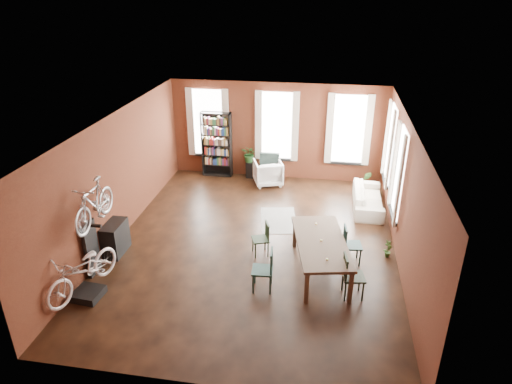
% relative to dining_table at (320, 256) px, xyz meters
% --- Properties ---
extents(room, '(9.00, 9.04, 3.22)m').
position_rel_dining_table_xyz_m(room, '(-1.43, 1.53, 1.73)').
color(room, black).
rests_on(room, ground).
extents(dining_table, '(1.53, 2.55, 0.81)m').
position_rel_dining_table_xyz_m(dining_table, '(0.00, 0.00, 0.00)').
color(dining_table, '#4F3D2F').
rests_on(dining_table, ground).
extents(dining_chair_a, '(0.48, 0.48, 0.97)m').
position_rel_dining_table_xyz_m(dining_chair_a, '(-1.20, -0.85, 0.08)').
color(dining_chair_a, '#1A3A37').
rests_on(dining_chair_a, ground).
extents(dining_chair_b, '(0.50, 0.50, 0.84)m').
position_rel_dining_table_xyz_m(dining_chair_b, '(-1.46, 0.51, 0.01)').
color(dining_chair_b, '#1C2F1B').
rests_on(dining_chair_b, ground).
extents(dining_chair_c, '(0.51, 0.51, 0.98)m').
position_rel_dining_table_xyz_m(dining_chair_c, '(0.72, -0.77, 0.08)').
color(dining_chair_c, black).
rests_on(dining_chair_c, ground).
extents(dining_chair_d, '(0.48, 0.48, 0.93)m').
position_rel_dining_table_xyz_m(dining_chair_d, '(0.72, 0.52, 0.06)').
color(dining_chair_d, '#163231').
rests_on(dining_chair_d, ground).
extents(bookshelf, '(1.00, 0.32, 2.20)m').
position_rel_dining_table_xyz_m(bookshelf, '(-3.68, 5.21, 0.69)').
color(bookshelf, black).
rests_on(bookshelf, ground).
extents(white_armchair, '(1.09, 1.05, 0.89)m').
position_rel_dining_table_xyz_m(white_armchair, '(-1.87, 4.74, 0.04)').
color(white_armchair, silver).
rests_on(white_armchair, ground).
extents(cream_sofa, '(0.61, 2.08, 0.81)m').
position_rel_dining_table_xyz_m(cream_sofa, '(1.27, 3.51, -0.00)').
color(cream_sofa, beige).
rests_on(cream_sofa, ground).
extents(striped_rug, '(1.22, 1.69, 0.01)m').
position_rel_dining_table_xyz_m(striped_rug, '(-1.22, 2.30, -0.40)').
color(striped_rug, black).
rests_on(striped_rug, ground).
extents(bike_trainer, '(0.61, 0.61, 0.16)m').
position_rel_dining_table_xyz_m(bike_trainer, '(-4.79, -1.75, -0.32)').
color(bike_trainer, black).
rests_on(bike_trainer, ground).
extents(bike_wall_rack, '(0.16, 0.60, 1.30)m').
position_rel_dining_table_xyz_m(bike_wall_rack, '(-5.08, -0.89, 0.24)').
color(bike_wall_rack, black).
rests_on(bike_wall_rack, ground).
extents(console_table, '(0.40, 0.80, 0.80)m').
position_rel_dining_table_xyz_m(console_table, '(-4.96, 0.01, -0.01)').
color(console_table, black).
rests_on(console_table, ground).
extents(plant_stand, '(0.29, 0.29, 0.54)m').
position_rel_dining_table_xyz_m(plant_stand, '(-2.53, 5.21, -0.14)').
color(plant_stand, black).
rests_on(plant_stand, ground).
extents(plant_by_sofa, '(0.39, 0.65, 0.28)m').
position_rel_dining_table_xyz_m(plant_by_sofa, '(1.26, 4.82, -0.27)').
color(plant_by_sofa, '#2C5421').
rests_on(plant_by_sofa, ground).
extents(plant_small, '(0.51, 0.46, 0.16)m').
position_rel_dining_table_xyz_m(plant_small, '(1.60, 0.88, -0.33)').
color(plant_small, '#346126').
rests_on(plant_small, ground).
extents(bicycle_floor, '(0.93, 1.16, 1.93)m').
position_rel_dining_table_xyz_m(bicycle_floor, '(-4.82, -1.74, 0.72)').
color(bicycle_floor, silver).
rests_on(bicycle_floor, bike_trainer).
extents(bicycle_hung, '(0.47, 1.00, 1.66)m').
position_rel_dining_table_xyz_m(bicycle_hung, '(-4.83, -0.89, 1.72)').
color(bicycle_hung, '#A5A8AD').
rests_on(bicycle_hung, bike_wall_rack).
extents(plant_on_stand, '(0.69, 0.72, 0.45)m').
position_rel_dining_table_xyz_m(plant_on_stand, '(-2.57, 5.23, 0.36)').
color(plant_on_stand, '#224E1F').
rests_on(plant_on_stand, plant_stand).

